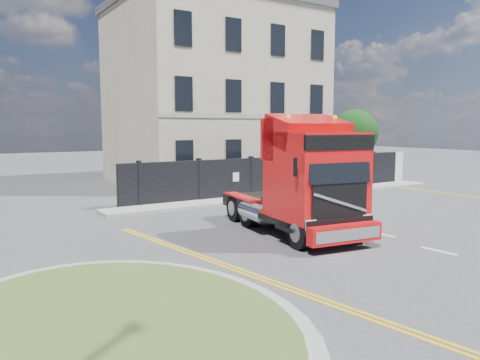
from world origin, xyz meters
TOP-DOWN VIEW (x-y plane):
  - ground at (0.00, 0.00)m, footprint 120.00×120.00m
  - traffic_island at (-7.00, -3.00)m, footprint 6.80×6.80m
  - hoarding_fence at (6.55, 9.00)m, footprint 18.80×0.25m
  - georgian_building at (6.00, 16.50)m, footprint 12.30×10.30m
  - tree at (14.38, 12.10)m, footprint 3.20×3.20m
  - pavement_far at (6.00, 8.10)m, footprint 20.00×1.60m
  - truck at (0.60, 0.77)m, footprint 3.22×6.70m
  - flatbed_pickup at (7.52, 7.04)m, footprint 2.95×5.32m

SIDE VIEW (x-z plane):
  - ground at x=0.00m, z-range 0.00..0.00m
  - pavement_far at x=6.00m, z-range 0.00..0.12m
  - traffic_island at x=-7.00m, z-range 0.00..0.16m
  - hoarding_fence at x=6.55m, z-range 0.00..2.00m
  - flatbed_pickup at x=7.52m, z-range 0.08..2.16m
  - truck at x=0.60m, z-range -0.20..3.66m
  - tree at x=14.38m, z-range 0.65..5.45m
  - georgian_building at x=6.00m, z-range -0.63..12.17m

